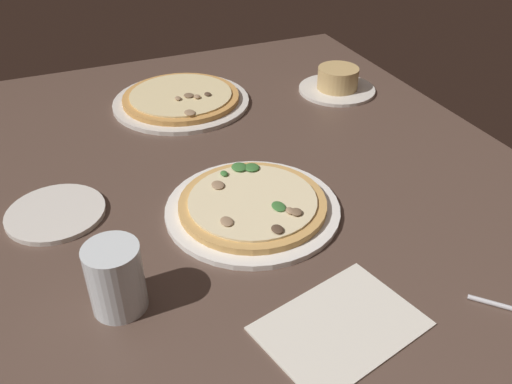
# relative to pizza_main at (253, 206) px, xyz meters

# --- Properties ---
(dining_table) EXTENTS (1.50, 1.10, 0.04)m
(dining_table) POSITION_rel_pizza_main_xyz_m (-0.02, 0.02, -0.03)
(dining_table) COLOR brown
(dining_table) RESTS_ON ground
(pizza_main) EXTENTS (0.30, 0.30, 0.03)m
(pizza_main) POSITION_rel_pizza_main_xyz_m (0.00, 0.00, 0.00)
(pizza_main) COLOR white
(pizza_main) RESTS_ON dining_table
(pizza_side) EXTENTS (0.32, 0.32, 0.03)m
(pizza_side) POSITION_rel_pizza_main_xyz_m (-0.46, 0.01, -0.00)
(pizza_side) COLOR silver
(pizza_side) RESTS_ON dining_table
(ramekin_on_saucer) EXTENTS (0.19, 0.19, 0.06)m
(ramekin_on_saucer) POSITION_rel_pizza_main_xyz_m (-0.38, 0.39, 0.01)
(ramekin_on_saucer) COLOR silver
(ramekin_on_saucer) RESTS_ON dining_table
(water_glass) EXTENTS (0.08, 0.08, 0.10)m
(water_glass) POSITION_rel_pizza_main_xyz_m (0.13, -0.25, 0.03)
(water_glass) COLOR silver
(water_glass) RESTS_ON dining_table
(side_plate) EXTENTS (0.17, 0.17, 0.01)m
(side_plate) POSITION_rel_pizza_main_xyz_m (-0.12, -0.31, -0.01)
(side_plate) COLOR silver
(side_plate) RESTS_ON dining_table
(paper_menu) EXTENTS (0.19, 0.24, 0.00)m
(paper_menu) POSITION_rel_pizza_main_xyz_m (0.28, 0.01, -0.01)
(paper_menu) COLOR silver
(paper_menu) RESTS_ON dining_table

